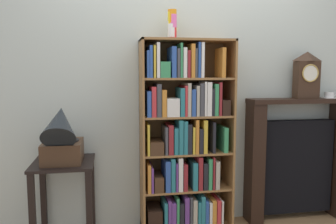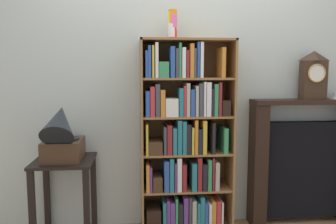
# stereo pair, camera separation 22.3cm
# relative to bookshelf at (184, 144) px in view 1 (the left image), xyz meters

# --- Properties ---
(wall_back) EXTENTS (4.29, 0.08, 2.60)m
(wall_back) POSITION_rel_bookshelf_xyz_m (0.05, 0.21, 0.55)
(wall_back) COLOR beige
(wall_back) RESTS_ON ground
(bookshelf) EXTENTS (0.76, 0.31, 1.62)m
(bookshelf) POSITION_rel_bookshelf_xyz_m (0.00, 0.00, 0.00)
(bookshelf) COLOR olive
(bookshelf) RESTS_ON ground
(cup_stack) EXTENTS (0.07, 0.07, 0.24)m
(cup_stack) POSITION_rel_bookshelf_xyz_m (-0.10, 0.04, 0.98)
(cup_stack) COLOR red
(cup_stack) RESTS_ON bookshelf
(side_table_left) EXTENTS (0.46, 0.48, 0.67)m
(side_table_left) POSITION_rel_bookshelf_xyz_m (-0.97, -0.07, -0.27)
(side_table_left) COLOR black
(side_table_left) RESTS_ON ground
(gramophone) EXTENTS (0.29, 0.47, 0.51)m
(gramophone) POSITION_rel_bookshelf_xyz_m (-0.97, -0.13, 0.12)
(gramophone) COLOR #472D1C
(gramophone) RESTS_ON side_table_left
(fireplace_mantel) EXTENTS (0.96, 0.21, 1.12)m
(fireplace_mantel) POSITION_rel_bookshelf_xyz_m (1.08, 0.08, -0.20)
(fireplace_mantel) COLOR black
(fireplace_mantel) RESTS_ON ground
(mantel_clock) EXTENTS (0.21, 0.12, 0.42)m
(mantel_clock) POSITION_rel_bookshelf_xyz_m (1.13, 0.06, 0.58)
(mantel_clock) COLOR #382316
(mantel_clock) RESTS_ON fireplace_mantel
(teacup_with_saucer) EXTENTS (0.14, 0.14, 0.05)m
(teacup_with_saucer) POSITION_rel_bookshelf_xyz_m (1.37, 0.06, 0.39)
(teacup_with_saucer) COLOR white
(teacup_with_saucer) RESTS_ON fireplace_mantel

